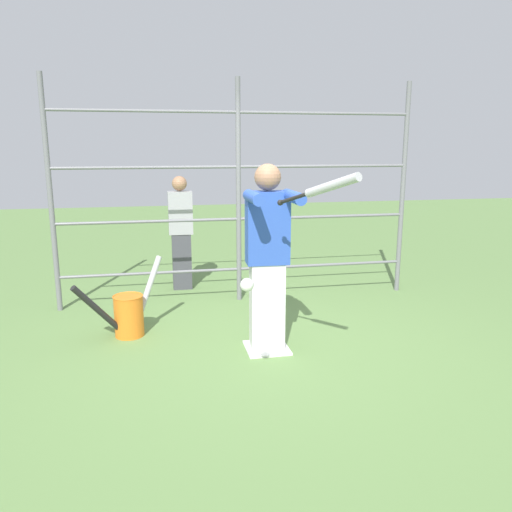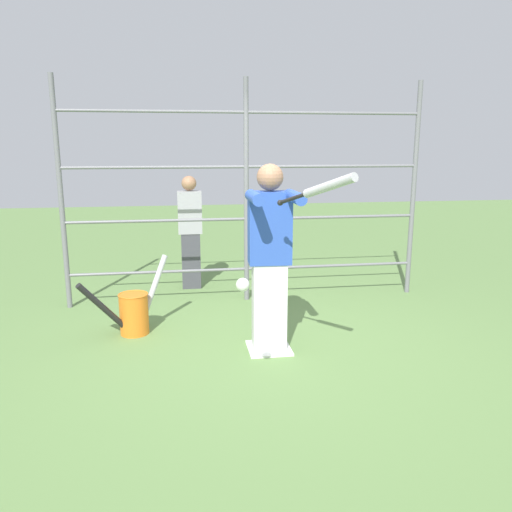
% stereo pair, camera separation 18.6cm
% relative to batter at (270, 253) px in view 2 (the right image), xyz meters
% --- Properties ---
extents(ground_plane, '(24.00, 24.00, 0.00)m').
position_rel_batter_xyz_m(ground_plane, '(0.00, -0.02, -0.94)').
color(ground_plane, '#608447').
extents(home_plate, '(0.40, 0.40, 0.02)m').
position_rel_batter_xyz_m(home_plate, '(0.00, -0.02, -0.93)').
color(home_plate, white).
rests_on(home_plate, ground).
extents(fence_backstop, '(4.33, 0.06, 2.66)m').
position_rel_batter_xyz_m(fence_backstop, '(0.00, -1.62, 0.39)').
color(fence_backstop, slate).
rests_on(fence_backstop, ground).
extents(batter, '(0.45, 0.59, 1.73)m').
position_rel_batter_xyz_m(batter, '(0.00, 0.00, 0.00)').
color(batter, silver).
rests_on(batter, ground).
extents(baseball_bat_swinging, '(0.41, 0.78, 0.30)m').
position_rel_batter_xyz_m(baseball_bat_swinging, '(-0.21, 0.90, 0.65)').
color(baseball_bat_swinging, black).
extents(softball_in_flight, '(0.10, 0.10, 0.10)m').
position_rel_batter_xyz_m(softball_in_flight, '(0.37, 1.00, -0.00)').
color(softball_in_flight, white).
extents(bat_bucket, '(0.87, 0.67, 0.76)m').
position_rel_batter_xyz_m(bat_bucket, '(1.30, -0.63, -0.70)').
color(bat_bucket, orange).
rests_on(bat_bucket, ground).
extents(bystander_behind_fence, '(0.31, 0.19, 1.51)m').
position_rel_batter_xyz_m(bystander_behind_fence, '(0.67, -2.25, -0.15)').
color(bystander_behind_fence, '#3F3F47').
rests_on(bystander_behind_fence, ground).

